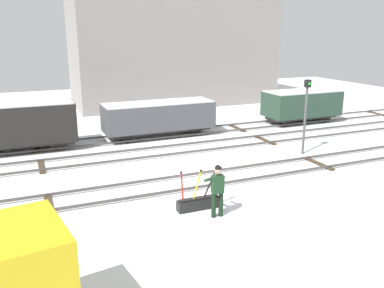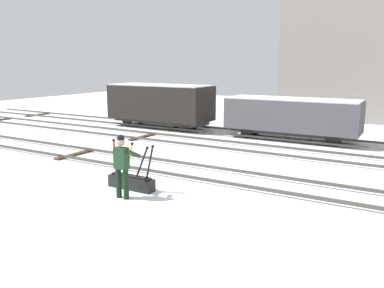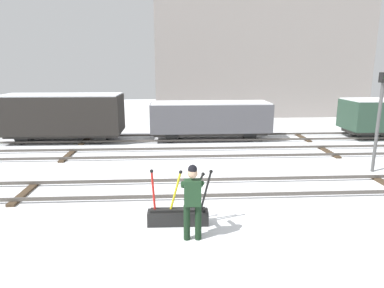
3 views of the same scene
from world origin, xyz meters
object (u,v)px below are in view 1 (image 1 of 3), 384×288
Objects in this scene: switch_lever_frame at (199,202)px; freight_car_mid_siding at (12,124)px; freight_car_back_track at (302,104)px; rail_worker at (217,187)px; signal_post at (306,109)px; freight_car_near_switch at (159,117)px.

freight_car_mid_siding is at bearing 121.17° from switch_lever_frame.
freight_car_back_track is 0.83× the size of freight_car_mid_siding.
signal_post is at bearing 34.44° from rail_worker.
signal_post is (7.07, 4.70, 1.25)m from rail_worker.
freight_car_back_track is (11.50, 10.66, 0.23)m from rail_worker.
signal_post reaches higher than freight_car_mid_siding.
freight_car_back_track is (11.81, 9.91, 0.99)m from switch_lever_frame.
freight_car_mid_siding is at bearing 155.66° from signal_post.
rail_worker is at bearing -59.73° from freight_car_mid_siding.
freight_car_back_track reaches higher than switch_lever_frame.
rail_worker is (0.31, -0.75, 0.76)m from switch_lever_frame.
freight_car_near_switch reaches higher than switch_lever_frame.
freight_car_near_switch is 1.04× the size of freight_car_mid_siding.
rail_worker is 0.30× the size of freight_car_mid_siding.
signal_post reaches higher than switch_lever_frame.
rail_worker is 15.68m from freight_car_back_track.
rail_worker is at bearing -98.82° from freight_car_near_switch.
switch_lever_frame is at bearing -151.88° from signal_post.
freight_car_near_switch is at bearing 132.77° from signal_post.
rail_worker is at bearing -66.63° from switch_lever_frame.
switch_lever_frame is 0.91× the size of rail_worker.
freight_car_mid_siding is (-17.61, 0.00, 0.18)m from freight_car_back_track.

